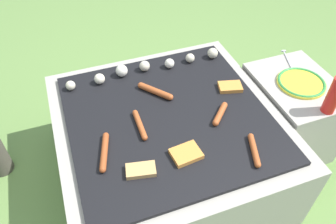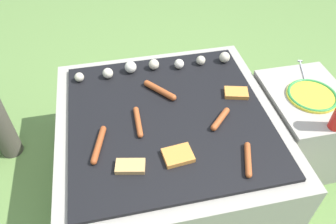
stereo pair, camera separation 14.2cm
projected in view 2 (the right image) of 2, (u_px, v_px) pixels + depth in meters
ground_plane at (168, 171)px, 1.74m from camera, size 14.00×14.00×0.00m
grill at (168, 146)px, 1.59m from camera, size 0.98×0.98×0.42m
side_ledge at (298, 126)px, 1.68m from camera, size 0.37×0.47×0.42m
sausage_front_right at (248, 159)px, 1.25m from camera, size 0.07×0.16×0.02m
sausage_back_right at (160, 90)px, 1.54m from camera, size 0.13×0.16×0.03m
sausage_back_left at (220, 119)px, 1.40m from camera, size 0.11×0.11×0.03m
sausage_front_center at (99, 144)px, 1.30m from camera, size 0.07×0.19×0.03m
sausage_back_center at (138, 122)px, 1.39m from camera, size 0.03×0.18×0.02m
bread_slice_right at (130, 166)px, 1.23m from camera, size 0.12×0.08×0.02m
bread_slice_center at (178, 155)px, 1.27m from camera, size 0.12×0.10×0.02m
bread_slice_left at (236, 93)px, 1.53m from camera, size 0.12×0.10×0.02m
mushroom_row at (157, 66)px, 1.65m from camera, size 0.80×0.08×0.06m
plate_colorful at (312, 95)px, 1.52m from camera, size 0.23×0.23×0.02m
fork_utensil at (303, 71)px, 1.66m from camera, size 0.08×0.19×0.01m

